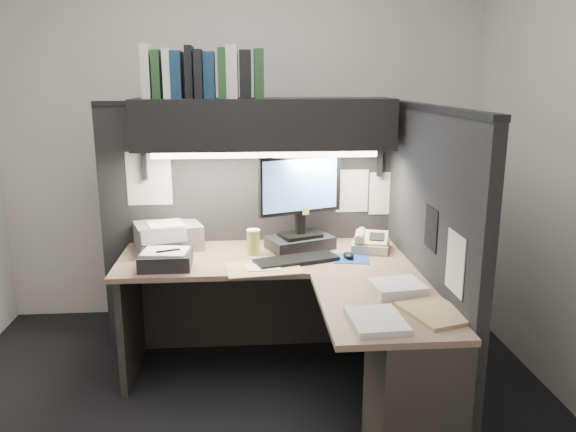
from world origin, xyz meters
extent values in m
plane|color=black|center=(0.00, 0.00, 0.00)|extent=(3.50, 3.50, 0.00)
cube|color=silver|center=(0.00, 1.50, 1.35)|extent=(3.50, 0.04, 2.70)
cube|color=silver|center=(0.00, -1.50, 1.35)|extent=(3.50, 0.04, 2.70)
cube|color=black|center=(0.03, 0.93, 0.80)|extent=(1.90, 0.06, 1.60)
cube|color=black|center=(0.98, 0.18, 0.80)|extent=(0.06, 1.50, 1.60)
cube|color=#997661|center=(0.10, 0.56, 0.71)|extent=(1.70, 0.68, 0.03)
cube|color=#997661|center=(0.65, -0.21, 0.71)|extent=(0.60, 0.85, 0.03)
cube|color=#2E2C29|center=(0.10, 0.86, 0.35)|extent=(1.61, 0.02, 0.70)
cube|color=#2E2C29|center=(-0.70, 0.56, 0.35)|extent=(0.04, 0.61, 0.70)
cube|color=#2E2C29|center=(0.75, -0.43, 0.35)|extent=(0.38, 0.40, 0.70)
cube|color=black|center=(0.12, 0.75, 1.50)|extent=(1.55, 0.34, 0.30)
cylinder|color=white|center=(0.12, 0.61, 1.33)|extent=(1.32, 0.04, 0.04)
cube|color=black|center=(0.34, 0.69, 0.77)|extent=(0.45, 0.36, 0.08)
cube|color=black|center=(0.34, 0.69, 0.89)|extent=(0.07, 0.06, 0.13)
cube|color=black|center=(0.34, 0.69, 1.14)|extent=(0.52, 0.23, 0.36)
cube|color=#73ADFC|center=(0.34, 0.67, 1.14)|extent=(0.47, 0.18, 0.31)
cube|color=black|center=(0.29, 0.43, 0.74)|extent=(0.51, 0.31, 0.02)
cube|color=navy|center=(0.62, 0.46, 0.73)|extent=(0.23, 0.22, 0.00)
ellipsoid|color=black|center=(0.60, 0.46, 0.75)|extent=(0.07, 0.10, 0.04)
cube|color=beige|center=(0.77, 0.62, 0.77)|extent=(0.28, 0.28, 0.09)
cylinder|color=#C2BA4D|center=(0.05, 0.60, 0.80)|extent=(0.09, 0.09, 0.14)
cube|color=gray|center=(-0.48, 0.78, 0.81)|extent=(0.47, 0.43, 0.15)
cube|color=black|center=(-0.45, 0.39, 0.77)|extent=(0.29, 0.24, 0.09)
cube|color=tan|center=(0.10, 0.32, 0.73)|extent=(0.44, 0.32, 0.01)
cube|color=white|center=(0.75, -0.08, 0.75)|extent=(0.28, 0.24, 0.05)
cube|color=white|center=(0.56, -0.44, 0.74)|extent=(0.24, 0.30, 0.03)
cube|color=tan|center=(0.85, -0.36, 0.74)|extent=(0.33, 0.37, 0.02)
cube|color=white|center=(-0.55, 0.76, 1.80)|extent=(0.05, 0.22, 0.31)
cube|color=#244825|center=(-0.49, 0.76, 1.79)|extent=(0.05, 0.22, 0.27)
cube|color=white|center=(-0.43, 0.75, 1.79)|extent=(0.04, 0.22, 0.28)
cube|color=navy|center=(-0.38, 0.76, 1.78)|extent=(0.06, 0.22, 0.27)
cube|color=black|center=(-0.30, 0.76, 1.80)|extent=(0.04, 0.22, 0.30)
cube|color=black|center=(-0.25, 0.73, 1.79)|extent=(0.05, 0.22, 0.27)
cube|color=navy|center=(-0.19, 0.76, 1.78)|extent=(0.07, 0.22, 0.26)
cube|color=#244825|center=(-0.12, 0.74, 1.79)|extent=(0.05, 0.22, 0.28)
cube|color=white|center=(-0.06, 0.75, 1.80)|extent=(0.07, 0.22, 0.30)
cube|color=black|center=(0.02, 0.76, 1.79)|extent=(0.07, 0.22, 0.27)
cube|color=#244825|center=(0.10, 0.76, 1.79)|extent=(0.05, 0.22, 0.28)
cube|color=white|center=(0.70, 0.90, 1.05)|extent=(0.21, 0.00, 0.28)
cube|color=white|center=(0.92, 0.90, 1.03)|extent=(0.21, 0.00, 0.28)
cube|color=white|center=(-0.60, 0.90, 1.15)|extent=(0.28, 0.00, 0.34)
cube|color=black|center=(0.95, 0.04, 1.02)|extent=(0.00, 0.18, 0.22)
cube|color=white|center=(0.95, -0.31, 0.95)|extent=(0.00, 0.21, 0.28)
camera|label=1|loc=(0.00, -2.65, 1.76)|focal=35.00mm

